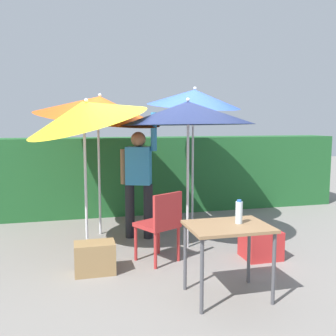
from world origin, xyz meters
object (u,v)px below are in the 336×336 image
object	(u,v)px
umbrella_orange	(99,107)
chair_plastic	(161,222)
person_vendor	(139,177)
umbrella_navy	(194,98)
cooler_box	(261,244)
umbrella_rainbow	(85,113)
umbrella_yellow	(188,113)
bottle_water	(239,212)
crate_cardboard	(95,258)
folding_table	(228,234)

from	to	relation	value
umbrella_orange	chair_plastic	bearing A→B (deg)	-66.41
umbrella_orange	person_vendor	distance (m)	1.21
umbrella_navy	cooler_box	size ratio (longest dim) A/B	5.19
umbrella_rainbow	umbrella_yellow	world-z (taller)	umbrella_rainbow
bottle_water	crate_cardboard	bearing A→B (deg)	146.54
umbrella_navy	person_vendor	world-z (taller)	umbrella_navy
person_vendor	bottle_water	bearing A→B (deg)	-73.22
umbrella_navy	cooler_box	world-z (taller)	umbrella_navy
umbrella_navy	crate_cardboard	world-z (taller)	umbrella_navy
umbrella_orange	cooler_box	xyz separation A→B (m)	(1.90, -1.59, -1.78)
umbrella_orange	umbrella_navy	xyz separation A→B (m)	(1.50, -0.02, 0.16)
umbrella_yellow	folding_table	world-z (taller)	umbrella_yellow
person_vendor	crate_cardboard	bearing A→B (deg)	-121.09
umbrella_navy	chair_plastic	distance (m)	2.31
umbrella_yellow	cooler_box	world-z (taller)	umbrella_yellow
umbrella_yellow	bottle_water	bearing A→B (deg)	-87.57
person_vendor	chair_plastic	xyz separation A→B (m)	(0.09, -1.06, -0.42)
chair_plastic	bottle_water	bearing A→B (deg)	-62.37
umbrella_rainbow	chair_plastic	size ratio (longest dim) A/B	2.57
umbrella_orange	chair_plastic	world-z (taller)	umbrella_orange
bottle_water	umbrella_rainbow	bearing A→B (deg)	130.63
umbrella_orange	crate_cardboard	distance (m)	2.39
cooler_box	bottle_water	bearing A→B (deg)	-129.37
umbrella_orange	folding_table	bearing A→B (deg)	-67.28
umbrella_orange	umbrella_navy	size ratio (longest dim) A/B	0.98
umbrella_orange	umbrella_navy	world-z (taller)	umbrella_navy
umbrella_rainbow	cooler_box	bearing A→B (deg)	-19.48
umbrella_orange	umbrella_rainbow	bearing A→B (deg)	-105.73
umbrella_navy	bottle_water	world-z (taller)	umbrella_navy
chair_plastic	person_vendor	bearing A→B (deg)	94.68
umbrella_orange	crate_cardboard	bearing A→B (deg)	-97.02
umbrella_navy	folding_table	world-z (taller)	umbrella_navy
umbrella_navy	person_vendor	size ratio (longest dim) A/B	1.26
cooler_box	folding_table	bearing A→B (deg)	-132.95
person_vendor	chair_plastic	size ratio (longest dim) A/B	2.11
cooler_box	bottle_water	xyz separation A→B (m)	(-0.73, -0.89, 0.67)
chair_plastic	bottle_water	world-z (taller)	bottle_water
person_vendor	folding_table	bearing A→B (deg)	-76.53
umbrella_rainbow	bottle_water	xyz separation A→B (m)	(1.41, -1.64, -1.01)
bottle_water	umbrella_orange	bearing A→B (deg)	115.34
umbrella_rainbow	bottle_water	size ratio (longest dim) A/B	9.54
umbrella_navy	crate_cardboard	xyz separation A→B (m)	(-1.70, -1.55, -1.94)
chair_plastic	folding_table	distance (m)	1.17
umbrella_yellow	bottle_water	distance (m)	1.82
umbrella_yellow	chair_plastic	world-z (taller)	umbrella_yellow
umbrella_yellow	umbrella_rainbow	bearing A→B (deg)	174.56
umbrella_yellow	chair_plastic	size ratio (longest dim) A/B	2.32
umbrella_navy	folding_table	bearing A→B (deg)	-100.31
crate_cardboard	folding_table	distance (m)	1.62
chair_plastic	umbrella_orange	bearing A→B (deg)	113.59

